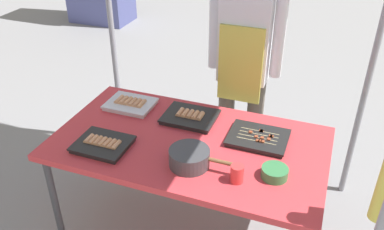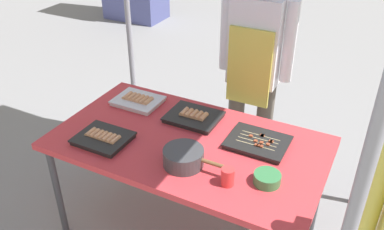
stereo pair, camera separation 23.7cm
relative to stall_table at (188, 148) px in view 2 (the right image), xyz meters
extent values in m
plane|color=slate|center=(0.00, 0.00, -0.70)|extent=(18.00, 18.00, 0.00)
cube|color=#C63338|center=(0.00, 0.00, 0.03)|extent=(1.60, 0.90, 0.04)
cylinder|color=#3F3F44|center=(-0.74, -0.39, -0.34)|extent=(0.04, 0.04, 0.71)
cylinder|color=#3F3F44|center=(-0.74, 0.39, -0.34)|extent=(0.04, 0.04, 0.71)
cylinder|color=#3F3F44|center=(0.74, 0.39, -0.34)|extent=(0.04, 0.04, 0.71)
cylinder|color=gray|center=(-0.95, 0.80, 0.50)|extent=(0.04, 0.04, 2.40)
cube|color=black|center=(-0.08, 0.23, 0.06)|extent=(0.32, 0.26, 0.02)
cube|color=black|center=(-0.08, 0.23, 0.08)|extent=(0.33, 0.27, 0.01)
cylinder|color=tan|center=(-0.15, 0.23, 0.09)|extent=(0.03, 0.09, 0.03)
cylinder|color=tan|center=(-0.11, 0.23, 0.09)|extent=(0.03, 0.09, 0.03)
cylinder|color=tan|center=(-0.08, 0.23, 0.09)|extent=(0.03, 0.09, 0.03)
cylinder|color=tan|center=(-0.04, 0.23, 0.09)|extent=(0.03, 0.09, 0.03)
cylinder|color=tan|center=(-0.01, 0.23, 0.09)|extent=(0.03, 0.09, 0.03)
cube|color=black|center=(0.38, 0.15, 0.06)|extent=(0.33, 0.26, 0.02)
cube|color=black|center=(0.38, 0.15, 0.08)|extent=(0.35, 0.28, 0.01)
cylinder|color=tan|center=(0.38, 0.09, 0.08)|extent=(0.23, 0.01, 0.01)
cube|color=brown|center=(0.42, 0.09, 0.08)|extent=(0.02, 0.02, 0.02)
cube|color=brown|center=(0.40, 0.09, 0.08)|extent=(0.02, 0.02, 0.02)
cube|color=brown|center=(0.39, 0.09, 0.08)|extent=(0.02, 0.02, 0.02)
cylinder|color=tan|center=(0.38, 0.13, 0.08)|extent=(0.23, 0.01, 0.01)
cube|color=brown|center=(0.41, 0.13, 0.08)|extent=(0.02, 0.02, 0.02)
cube|color=brown|center=(0.37, 0.13, 0.08)|extent=(0.02, 0.02, 0.02)
cube|color=brown|center=(0.44, 0.13, 0.08)|extent=(0.02, 0.02, 0.02)
cylinder|color=tan|center=(0.38, 0.17, 0.08)|extent=(0.23, 0.01, 0.01)
cube|color=brown|center=(0.45, 0.17, 0.08)|extent=(0.02, 0.02, 0.02)
cube|color=brown|center=(0.46, 0.17, 0.08)|extent=(0.02, 0.02, 0.02)
cube|color=brown|center=(0.33, 0.17, 0.08)|extent=(0.02, 0.02, 0.02)
cylinder|color=tan|center=(0.38, 0.20, 0.08)|extent=(0.23, 0.01, 0.01)
cube|color=brown|center=(0.39, 0.20, 0.08)|extent=(0.02, 0.02, 0.02)
cube|color=brown|center=(0.39, 0.20, 0.08)|extent=(0.02, 0.02, 0.02)
cube|color=brown|center=(0.38, 0.20, 0.08)|extent=(0.02, 0.02, 0.02)
cube|color=black|center=(-0.44, -0.23, 0.06)|extent=(0.30, 0.25, 0.02)
cube|color=black|center=(-0.44, -0.23, 0.08)|extent=(0.31, 0.26, 0.01)
cylinder|color=tan|center=(-0.53, -0.23, 0.09)|extent=(0.03, 0.08, 0.03)
cylinder|color=tan|center=(-0.50, -0.23, 0.09)|extent=(0.03, 0.08, 0.03)
cylinder|color=tan|center=(-0.47, -0.23, 0.09)|extent=(0.03, 0.08, 0.03)
cylinder|color=tan|center=(-0.44, -0.23, 0.09)|extent=(0.03, 0.08, 0.03)
cylinder|color=tan|center=(-0.41, -0.23, 0.09)|extent=(0.03, 0.08, 0.03)
cylinder|color=tan|center=(-0.38, -0.23, 0.09)|extent=(0.03, 0.08, 0.03)
cylinder|color=tan|center=(-0.35, -0.23, 0.09)|extent=(0.03, 0.08, 0.03)
cube|color=silver|center=(-0.51, 0.24, 0.06)|extent=(0.30, 0.23, 0.02)
cube|color=silver|center=(-0.51, 0.24, 0.08)|extent=(0.31, 0.25, 0.01)
cylinder|color=tan|center=(-0.60, 0.24, 0.09)|extent=(0.03, 0.10, 0.03)
cylinder|color=tan|center=(-0.56, 0.24, 0.09)|extent=(0.03, 0.10, 0.03)
cylinder|color=tan|center=(-0.53, 0.24, 0.09)|extent=(0.03, 0.10, 0.03)
cylinder|color=tan|center=(-0.50, 0.24, 0.09)|extent=(0.03, 0.10, 0.03)
cylinder|color=tan|center=(-0.46, 0.24, 0.09)|extent=(0.03, 0.10, 0.03)
cylinder|color=tan|center=(-0.43, 0.24, 0.09)|extent=(0.03, 0.10, 0.03)
cylinder|color=#38383A|center=(0.08, -0.21, 0.10)|extent=(0.22, 0.22, 0.10)
cylinder|color=brown|center=(0.27, -0.21, 0.12)|extent=(0.16, 0.02, 0.02)
cylinder|color=#386B33|center=(0.08, -0.21, 0.14)|extent=(0.20, 0.20, 0.01)
cylinder|color=#33723F|center=(0.53, -0.15, 0.08)|extent=(0.14, 0.14, 0.06)
cylinder|color=red|center=(0.36, -0.25, 0.10)|extent=(0.07, 0.07, 0.10)
cylinder|color=#595147|center=(0.02, 0.73, -0.28)|extent=(0.12, 0.12, 0.84)
cylinder|color=#595147|center=(0.24, 0.73, -0.28)|extent=(0.12, 0.12, 0.84)
cube|color=white|center=(0.13, 0.73, 0.45)|extent=(0.34, 0.20, 0.60)
cube|color=#D8CC4C|center=(0.13, 0.62, 0.30)|extent=(0.30, 0.02, 0.54)
cylinder|color=white|center=(-0.09, 0.73, 0.48)|extent=(0.08, 0.08, 0.54)
cylinder|color=white|center=(0.35, 0.73, 0.48)|extent=(0.08, 0.08, 0.54)
cylinder|color=#D8CC4C|center=(1.02, -0.35, 0.36)|extent=(0.08, 0.08, 0.49)
camera|label=1|loc=(0.71, -1.85, 1.44)|focal=38.31mm
camera|label=2|loc=(0.93, -1.76, 1.44)|focal=38.31mm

